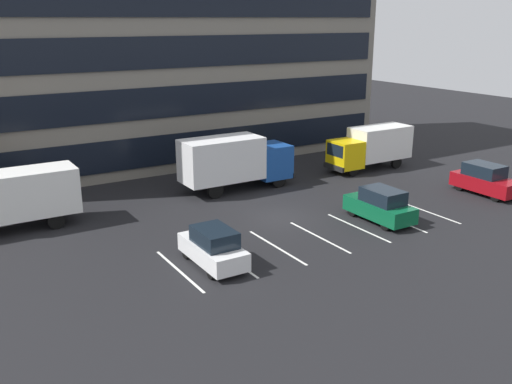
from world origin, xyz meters
The scene contains 9 objects.
ground_plane centered at (0.00, 0.00, 0.00)m, with size 120.00×120.00×0.00m, color black.
office_building centered at (0.00, 17.95, 10.80)m, with size 37.28×10.38×21.60m.
lot_markings centered at (0.00, -3.74, 0.00)m, with size 16.94×5.40×0.01m.
box_truck_orange centered at (-13.96, 6.18, 1.91)m, with size 7.32×2.42×3.39m.
box_truck_blue centered at (0.55, 6.63, 2.12)m, with size 8.11×2.69×3.76m.
box_truck_yellow centered at (12.58, 5.98, 1.87)m, with size 7.18×2.38×3.33m.
suv_forest centered at (4.67, -3.53, 0.97)m, with size 1.88×4.44×2.01m.
suv_maroon centered at (14.63, -3.22, 1.00)m, with size 1.94×4.58×2.07m.
suv_white centered at (-6.68, -4.01, 0.93)m, with size 1.81×4.27×1.93m.
Camera 1 is at (-18.27, -26.89, 11.57)m, focal length 39.93 mm.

